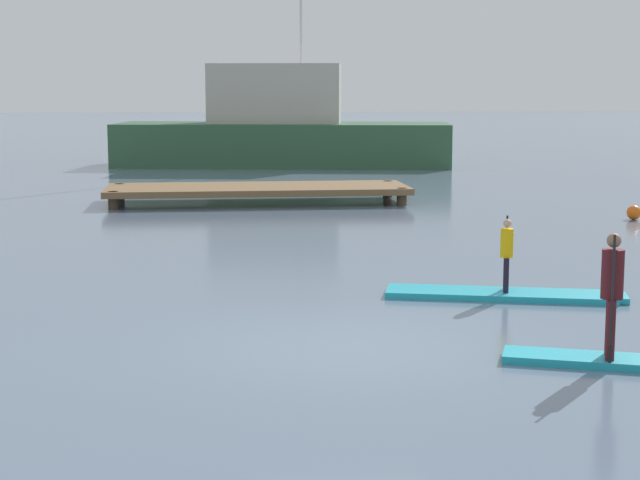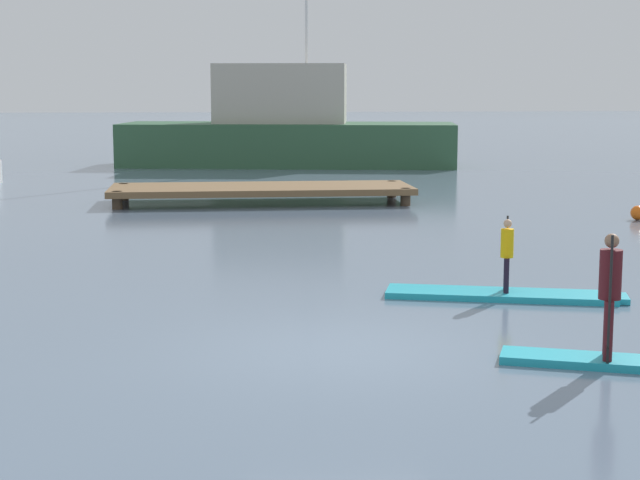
{
  "view_description": "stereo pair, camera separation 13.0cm",
  "coord_description": "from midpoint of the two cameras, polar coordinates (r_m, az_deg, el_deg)",
  "views": [
    {
      "loc": [
        -1.79,
        -12.62,
        3.31
      ],
      "look_at": [
        0.03,
        3.22,
        0.92
      ],
      "focal_mm": 57.71,
      "sensor_mm": 36.0,
      "label": 1
    },
    {
      "loc": [
        -1.66,
        -12.63,
        3.31
      ],
      "look_at": [
        0.03,
        3.22,
        0.92
      ],
      "focal_mm": 57.71,
      "sensor_mm": 36.0,
      "label": 2
    }
  ],
  "objects": [
    {
      "name": "mooring_buoy_near",
      "position": [
        26.82,
        17.34,
        1.45
      ],
      "size": [
        0.36,
        0.36,
        0.36
      ],
      "primitive_type": "sphere",
      "color": "orange",
      "rests_on": "ground"
    },
    {
      "name": "fishing_boat_white_large",
      "position": [
        43.2,
        -1.8,
        6.08
      ],
      "size": [
        14.29,
        6.3,
        12.71
      ],
      "color": "#2D5638",
      "rests_on": "ground"
    },
    {
      "name": "paddler_adult",
      "position": [
        12.63,
        16.07,
        -2.54
      ],
      "size": [
        0.34,
        0.46,
        1.51
      ],
      "color": "#4C1419",
      "rests_on": "paddleboard_far"
    },
    {
      "name": "paddleboard_near",
      "position": [
        16.5,
        10.44,
        -3.01
      ],
      "size": [
        3.79,
        1.74,
        0.1
      ],
      "color": "#1E9EB2",
      "rests_on": "ground"
    },
    {
      "name": "floating_dock",
      "position": [
        29.39,
        -3.14,
        2.83
      ],
      "size": [
        8.54,
        2.81,
        0.49
      ],
      "color": "brown",
      "rests_on": "ground"
    },
    {
      "name": "paddler_child_solo",
      "position": [
        16.38,
        10.55,
        -0.61
      ],
      "size": [
        0.25,
        0.39,
        1.19
      ],
      "color": "black",
      "rests_on": "paddleboard_near"
    },
    {
      "name": "paddleboard_far",
      "position": [
        12.85,
        17.22,
        -6.56
      ],
      "size": [
        3.08,
        1.59,
        0.1
      ],
      "color": "#1E9EB2",
      "rests_on": "ground"
    },
    {
      "name": "ground_plane",
      "position": [
        13.16,
        1.66,
        -6.03
      ],
      "size": [
        240.0,
        240.0,
        0.0
      ],
      "primitive_type": "plane",
      "color": "slate"
    }
  ]
}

